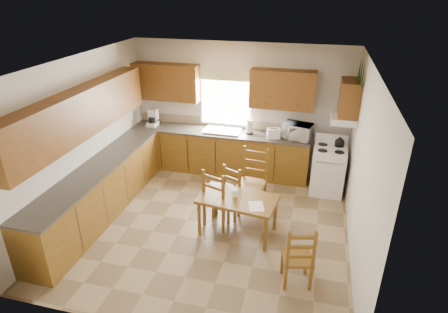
% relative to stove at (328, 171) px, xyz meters
% --- Properties ---
extents(floor, '(4.50, 4.50, 0.00)m').
position_rel_stove_xyz_m(floor, '(-1.88, -1.62, -0.45)').
color(floor, '#8B7657').
rests_on(floor, ground).
extents(ceiling, '(4.50, 4.50, 0.00)m').
position_rel_stove_xyz_m(ceiling, '(-1.88, -1.62, 2.25)').
color(ceiling, brown).
rests_on(ceiling, floor).
extents(wall_left, '(4.50, 4.50, 0.00)m').
position_rel_stove_xyz_m(wall_left, '(-4.13, -1.62, 0.90)').
color(wall_left, beige).
rests_on(wall_left, floor).
extents(wall_right, '(4.50, 4.50, 0.00)m').
position_rel_stove_xyz_m(wall_right, '(0.37, -1.62, 0.90)').
color(wall_right, beige).
rests_on(wall_right, floor).
extents(wall_back, '(4.50, 4.50, 0.00)m').
position_rel_stove_xyz_m(wall_back, '(-1.88, 0.63, 0.90)').
color(wall_back, beige).
rests_on(wall_back, floor).
extents(wall_front, '(4.50, 4.50, 0.00)m').
position_rel_stove_xyz_m(wall_front, '(-1.88, -3.87, 0.90)').
color(wall_front, beige).
rests_on(wall_front, floor).
extents(lower_cab_back, '(3.75, 0.60, 0.88)m').
position_rel_stove_xyz_m(lower_cab_back, '(-2.25, 0.33, -0.01)').
color(lower_cab_back, brown).
rests_on(lower_cab_back, floor).
extents(lower_cab_left, '(0.60, 3.60, 0.88)m').
position_rel_stove_xyz_m(lower_cab_left, '(-3.83, -1.77, -0.01)').
color(lower_cab_left, brown).
rests_on(lower_cab_left, floor).
extents(counter_back, '(3.75, 0.63, 0.04)m').
position_rel_stove_xyz_m(counter_back, '(-2.25, 0.33, 0.45)').
color(counter_back, '#423C36').
rests_on(counter_back, lower_cab_back).
extents(counter_left, '(0.63, 3.60, 0.04)m').
position_rel_stove_xyz_m(counter_left, '(-3.83, -1.77, 0.45)').
color(counter_left, '#423C36').
rests_on(counter_left, lower_cab_left).
extents(backsplash, '(3.75, 0.01, 0.18)m').
position_rel_stove_xyz_m(backsplash, '(-2.25, 0.62, 0.56)').
color(backsplash, gray).
rests_on(backsplash, counter_back).
extents(upper_cab_back_left, '(1.41, 0.33, 0.75)m').
position_rel_stove_xyz_m(upper_cab_back_left, '(-3.43, 0.47, 1.40)').
color(upper_cab_back_left, brown).
rests_on(upper_cab_back_left, wall_back).
extents(upper_cab_back_right, '(1.25, 0.33, 0.75)m').
position_rel_stove_xyz_m(upper_cab_back_right, '(-1.02, 0.47, 1.40)').
color(upper_cab_back_right, brown).
rests_on(upper_cab_back_right, wall_back).
extents(upper_cab_left, '(0.33, 3.60, 0.75)m').
position_rel_stove_xyz_m(upper_cab_left, '(-3.96, -1.77, 1.40)').
color(upper_cab_left, brown).
rests_on(upper_cab_left, wall_left).
extents(upper_cab_stove, '(0.33, 0.62, 0.62)m').
position_rel_stove_xyz_m(upper_cab_stove, '(0.20, 0.03, 1.45)').
color(upper_cab_stove, brown).
rests_on(upper_cab_stove, wall_right).
extents(range_hood, '(0.44, 0.62, 0.12)m').
position_rel_stove_xyz_m(range_hood, '(0.15, 0.03, 1.07)').
color(range_hood, white).
rests_on(range_hood, wall_right).
extents(window_frame, '(1.13, 0.02, 1.18)m').
position_rel_stove_xyz_m(window_frame, '(-2.18, 0.60, 1.10)').
color(window_frame, white).
rests_on(window_frame, wall_back).
extents(window_pane, '(1.05, 0.01, 1.10)m').
position_rel_stove_xyz_m(window_pane, '(-2.18, 0.60, 1.10)').
color(window_pane, white).
rests_on(window_pane, wall_back).
extents(window_valance, '(1.19, 0.01, 0.24)m').
position_rel_stove_xyz_m(window_valance, '(-2.18, 0.57, 1.60)').
color(window_valance, olive).
rests_on(window_valance, wall_back).
extents(sink_basin, '(0.75, 0.45, 0.04)m').
position_rel_stove_xyz_m(sink_basin, '(-2.18, 0.33, 0.49)').
color(sink_basin, silver).
rests_on(sink_basin, counter_back).
extents(pine_decal_a, '(0.22, 0.22, 0.36)m').
position_rel_stove_xyz_m(pine_decal_a, '(0.33, -0.29, 1.93)').
color(pine_decal_a, '#173A17').
rests_on(pine_decal_a, wall_right).
extents(pine_decal_b, '(0.22, 0.22, 0.36)m').
position_rel_stove_xyz_m(pine_decal_b, '(0.33, 0.03, 1.97)').
color(pine_decal_b, '#173A17').
rests_on(pine_decal_b, wall_right).
extents(pine_decal_c, '(0.22, 0.22, 0.36)m').
position_rel_stove_xyz_m(pine_decal_c, '(0.33, 0.35, 1.93)').
color(pine_decal_c, '#173A17').
rests_on(pine_decal_c, wall_right).
extents(stove, '(0.63, 0.65, 0.90)m').
position_rel_stove_xyz_m(stove, '(0.00, 0.00, 0.00)').
color(stove, white).
rests_on(stove, floor).
extents(coffeemaker, '(0.19, 0.23, 0.31)m').
position_rel_stove_xyz_m(coffeemaker, '(-3.74, 0.31, 0.62)').
color(coffeemaker, white).
rests_on(coffeemaker, counter_back).
extents(paper_towel, '(0.13, 0.13, 0.29)m').
position_rel_stove_xyz_m(paper_towel, '(-1.63, 0.38, 0.61)').
color(paper_towel, white).
rests_on(paper_towel, counter_back).
extents(toaster, '(0.28, 0.22, 0.20)m').
position_rel_stove_xyz_m(toaster, '(-1.11, 0.24, 0.57)').
color(toaster, white).
rests_on(toaster, counter_back).
extents(microwave, '(0.58, 0.48, 0.31)m').
position_rel_stove_xyz_m(microwave, '(-0.66, 0.33, 0.62)').
color(microwave, white).
rests_on(microwave, counter_back).
extents(dining_table, '(1.30, 0.85, 0.65)m').
position_rel_stove_xyz_m(dining_table, '(-1.40, -1.73, -0.12)').
color(dining_table, brown).
rests_on(dining_table, floor).
extents(chair_near_left, '(0.55, 0.54, 1.05)m').
position_rel_stove_xyz_m(chair_near_left, '(-1.74, -1.57, 0.07)').
color(chair_near_left, brown).
rests_on(chair_near_left, floor).
extents(chair_near_right, '(0.47, 0.46, 0.93)m').
position_rel_stove_xyz_m(chair_near_right, '(-0.39, -2.62, 0.02)').
color(chair_near_right, brown).
rests_on(chair_near_right, floor).
extents(chair_far_left, '(0.49, 0.48, 0.91)m').
position_rel_stove_xyz_m(chair_far_left, '(-1.68, -1.34, 0.00)').
color(chair_far_left, brown).
rests_on(chair_far_left, floor).
extents(chair_far_right, '(0.50, 0.48, 1.10)m').
position_rel_stove_xyz_m(chair_far_right, '(-1.32, -0.92, 0.10)').
color(chair_far_right, brown).
rests_on(chair_far_right, floor).
extents(table_paper, '(0.29, 0.35, 0.00)m').
position_rel_stove_xyz_m(table_paper, '(-1.08, -1.90, 0.21)').
color(table_paper, white).
rests_on(table_paper, dining_table).
extents(table_card, '(0.09, 0.04, 0.12)m').
position_rel_stove_xyz_m(table_card, '(-1.45, -1.72, 0.26)').
color(table_card, white).
rests_on(table_card, dining_table).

